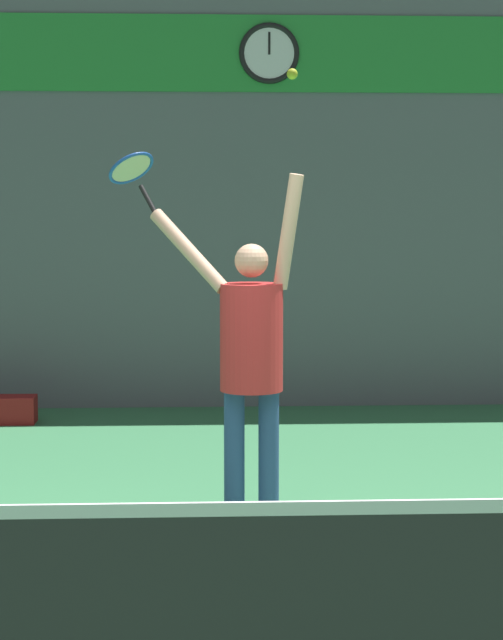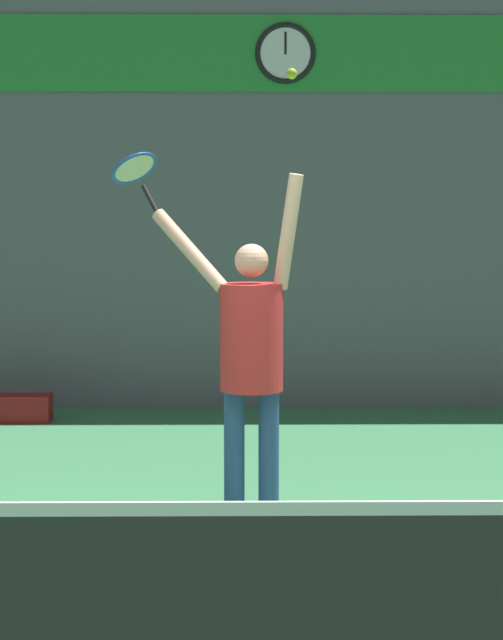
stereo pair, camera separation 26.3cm
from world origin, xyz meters
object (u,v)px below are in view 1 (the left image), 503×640
object	(u,v)px
tennis_player	(250,348)
tennis_ball	(292,74)
scoreboard_clock	(269,53)
tennis_racket	(133,171)

from	to	relation	value
tennis_player	tennis_ball	bearing A→B (deg)	-19.76
scoreboard_clock	tennis_player	size ratio (longest dim) A/B	0.27
scoreboard_clock	tennis_racket	distance (m)	4.17
tennis_player	tennis_racket	bearing A→B (deg)	146.26
tennis_ball	tennis_racket	bearing A→B (deg)	149.41
scoreboard_clock	tennis_player	world-z (taller)	scoreboard_clock
scoreboard_clock	tennis_racket	bearing A→B (deg)	-106.66
tennis_player	tennis_racket	distance (m)	1.44
scoreboard_clock	tennis_racket	size ratio (longest dim) A/B	1.42
scoreboard_clock	tennis_ball	xyz separation A→B (m)	(-0.14, -4.40, -0.70)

